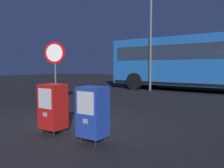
# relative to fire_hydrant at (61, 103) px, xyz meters

# --- Properties ---
(ground_plane) EXTENTS (60.00, 60.00, 0.00)m
(ground_plane) POSITION_rel_fire_hydrant_xyz_m (0.99, -0.54, -0.35)
(ground_plane) COLOR black
(fire_hydrant) EXTENTS (0.33, 0.31, 0.75)m
(fire_hydrant) POSITION_rel_fire_hydrant_xyz_m (0.00, 0.00, 0.00)
(fire_hydrant) COLOR yellow
(fire_hydrant) RESTS_ON ground_plane
(newspaper_box_primary) EXTENTS (0.48, 0.42, 1.02)m
(newspaper_box_primary) POSITION_rel_fire_hydrant_xyz_m (2.23, -1.37, 0.22)
(newspaper_box_primary) COLOR black
(newspaper_box_primary) RESTS_ON ground_plane
(newspaper_box_secondary) EXTENTS (0.48, 0.42, 1.02)m
(newspaper_box_secondary) POSITION_rel_fire_hydrant_xyz_m (1.21, -1.39, 0.22)
(newspaper_box_secondary) COLOR black
(newspaper_box_secondary) RESTS_ON ground_plane
(stop_sign) EXTENTS (0.71, 0.31, 2.23)m
(stop_sign) POSITION_rel_fire_hydrant_xyz_m (-1.33, 1.01, 1.25)
(stop_sign) COLOR #4C4F54
(stop_sign) RESTS_ON ground_plane
(bus_near) EXTENTS (10.63, 3.27, 3.00)m
(bus_near) POSITION_rel_fire_hydrant_xyz_m (1.92, 8.74, 1.36)
(bus_near) COLOR #19519E
(bus_near) RESTS_ON ground_plane
(bus_far) EXTENTS (10.66, 3.40, 3.00)m
(bus_far) POSITION_rel_fire_hydrant_xyz_m (0.81, 13.07, 1.36)
(bus_far) COLOR #19519E
(bus_far) RESTS_ON ground_plane
(street_light_near_left) EXTENTS (0.32, 0.32, 6.28)m
(street_light_near_left) POSITION_rel_fire_hydrant_xyz_m (-0.75, 7.60, 3.34)
(street_light_near_left) COLOR #4C4F54
(street_light_near_left) RESTS_ON ground_plane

